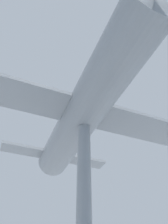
% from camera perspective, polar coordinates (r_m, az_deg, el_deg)
% --- Properties ---
extents(support_pylon_central, '(0.54, 0.54, 7.52)m').
position_cam_1_polar(support_pylon_central, '(7.90, 0.00, -26.90)').
color(support_pylon_central, '#999EA3').
rests_on(support_pylon_central, ground_plane).
extents(suspended_airplane, '(20.34, 12.28, 2.98)m').
position_cam_1_polar(suspended_airplane, '(9.92, 0.35, 0.61)').
color(suspended_airplane, '#93999E').
rests_on(suspended_airplane, support_pylon_central).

